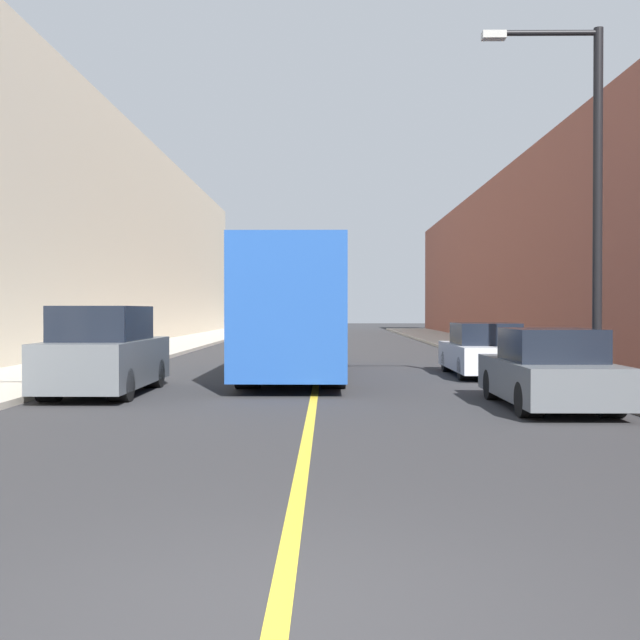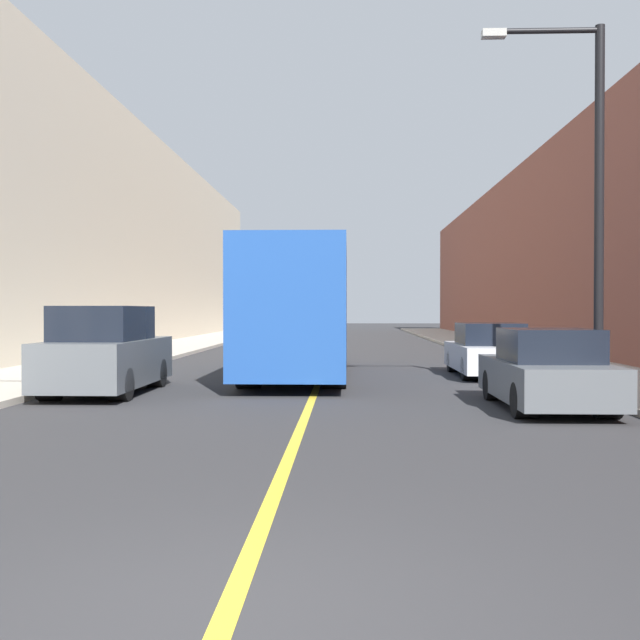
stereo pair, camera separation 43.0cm
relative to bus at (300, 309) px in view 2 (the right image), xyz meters
name	(u,v)px [view 2 (the right image)]	position (x,y,z in m)	size (l,w,h in m)	color
ground_plane	(225,619)	(0.59, -16.38, -1.88)	(200.00, 200.00, 0.00)	#2D2D30
sidewalk_left	(169,348)	(-6.99, 13.62, -1.81)	(3.67, 72.00, 0.14)	#B2AA9E
sidewalk_right	(497,349)	(8.16, 13.62, -1.81)	(3.67, 72.00, 0.14)	#B2AA9E
building_row_left	(87,230)	(-10.82, 13.62, 3.68)	(4.00, 72.00, 11.12)	beige
building_row_right	(582,250)	(12.00, 13.62, 2.73)	(4.00, 72.00, 9.21)	brown
road_center_line	(332,350)	(0.59, 13.62, -1.87)	(0.16, 72.00, 0.01)	gold
bus	(300,309)	(0.00, 0.00, 0.00)	(2.59, 10.35, 3.53)	#1E4793
parked_suv_left	(106,353)	(-4.01, -4.49, -0.98)	(1.85, 4.51, 1.94)	#51565B
car_right_near	(547,373)	(5.04, -6.69, -1.20)	(1.78, 4.22, 1.51)	#51565B
car_right_mid	(488,352)	(5.26, 0.22, -1.20)	(1.87, 4.44, 1.49)	silver
street_lamp_right	(589,184)	(6.41, -4.80, 2.65)	(2.57, 0.24, 7.71)	black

